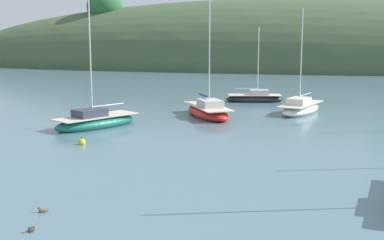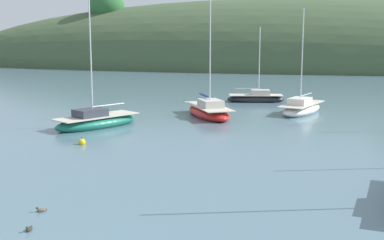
# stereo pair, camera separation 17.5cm
# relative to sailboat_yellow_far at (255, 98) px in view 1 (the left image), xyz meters

# --- Properties ---
(far_shoreline_hill) EXTENTS (150.00, 36.00, 30.43)m
(far_shoreline_hill) POSITION_rel_sailboat_yellow_far_xyz_m (-1.64, 54.44, -0.24)
(far_shoreline_hill) COLOR #425638
(far_shoreline_hill) RESTS_ON ground
(sailboat_yellow_far) EXTENTS (5.86, 3.02, 7.37)m
(sailboat_yellow_far) POSITION_rel_sailboat_yellow_far_xyz_m (0.00, 0.00, 0.00)
(sailboat_yellow_far) COLOR #232328
(sailboat_yellow_far) RESTS_ON ground
(sailboat_orange_cutter) EXTENTS (4.07, 6.88, 8.72)m
(sailboat_orange_cutter) POSITION_rel_sailboat_yellow_far_xyz_m (4.52, -6.46, 0.05)
(sailboat_orange_cutter) COLOR white
(sailboat_orange_cutter) RESTS_ON ground
(sailboat_black_sloop) EXTENTS (5.59, 7.21, 10.25)m
(sailboat_black_sloop) POSITION_rel_sailboat_yellow_far_xyz_m (-2.57, -10.15, 0.08)
(sailboat_black_sloop) COLOR red
(sailboat_black_sloop) RESTS_ON ground
(sailboat_navy_dinghy) EXTENTS (5.23, 6.85, 9.03)m
(sailboat_navy_dinghy) POSITION_rel_sailboat_yellow_far_xyz_m (-9.22, -16.65, 0.05)
(sailboat_navy_dinghy) COLOR #196B56
(sailboat_navy_dinghy) RESTS_ON ground
(mooring_buoy_channel) EXTENTS (0.44, 0.44, 0.54)m
(mooring_buoy_channel) POSITION_rel_sailboat_yellow_far_xyz_m (-7.63, -22.15, -0.23)
(mooring_buoy_channel) COLOR yellow
(mooring_buoy_channel) RESTS_ON ground
(duck_lead) EXTENTS (0.39, 0.34, 0.24)m
(duck_lead) POSITION_rel_sailboat_yellow_far_xyz_m (-3.85, -33.14, -0.30)
(duck_lead) COLOR brown
(duck_lead) RESTS_ON ground
(duck_trailing) EXTENTS (0.22, 0.43, 0.24)m
(duck_trailing) POSITION_rel_sailboat_yellow_far_xyz_m (-3.28, -34.87, -0.30)
(duck_trailing) COLOR #2D2823
(duck_trailing) RESTS_ON ground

